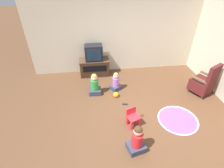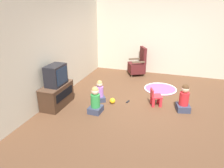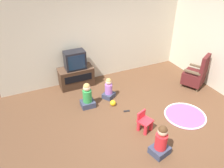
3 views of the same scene
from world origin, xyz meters
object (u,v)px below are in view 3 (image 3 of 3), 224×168
Objects in this scene: yellow_kid_chair at (144,123)px; remote_control at (127,111)px; black_armchair at (196,75)px; child_watching_right at (161,142)px; toy_ball at (113,103)px; child_watching_center at (109,89)px; television at (75,60)px; tv_cabinet at (76,77)px; child_watching_left at (87,97)px.

yellow_kid_chair is 0.76m from remote_control.
black_armchair is 1.47× the size of child_watching_right.
child_watching_right reaches higher than toy_ball.
child_watching_center is at bearing -40.24° from black_armchair.
television is 1.61m from toy_ball.
remote_control is (0.16, -0.75, -0.25)m from child_watching_center.
tv_cabinet is 0.54m from television.
tv_cabinet is 1.89m from remote_control.
black_armchair is 6.81× the size of toy_ball.
tv_cabinet is 1.46m from toy_ball.
black_armchair is 1.50× the size of child_watching_left.
tv_cabinet is 1.46× the size of child_watching_left.
remote_control is at bearing 72.73° from yellow_kid_chair.
child_watching_center is at bearing -64.53° from remote_control.
television is (0.00, -0.03, 0.54)m from tv_cabinet.
child_watching_right is at bearing -84.43° from toy_ball.
yellow_kid_chair reaches higher than remote_control.
child_watching_left is at bearing 159.00° from child_watching_center.
child_watching_center is 0.42m from toy_ball.
yellow_kid_chair is 0.76× the size of child_watching_center.
child_watching_left is (-0.85, 1.34, 0.09)m from yellow_kid_chair.
remote_control is at bearing -65.61° from television.
black_armchair is at bearing 21.64° from child_watching_right.
black_armchair is 2.90m from child_watching_right.
child_watching_left reaches higher than toy_ball.
child_watching_left reaches higher than yellow_kid_chair.
television is at bearing 113.01° from toy_ball.
toy_ball is (0.55, -1.33, -0.23)m from tv_cabinet.
child_watching_right is at bearing -67.01° from child_watching_left.
child_watching_left is at bearing 97.51° from child_watching_right.
child_watching_right is at bearing -76.78° from television.
remote_control is (0.03, 1.43, -0.29)m from child_watching_right.
yellow_kid_chair is at bearing -55.37° from child_watching_left.
child_watching_left reaches higher than remote_control.
tv_cabinet is 1.75× the size of television.
tv_cabinet is at bearing 89.31° from child_watching_center.
child_watching_center reaches higher than tv_cabinet.
yellow_kid_chair is at bearing -76.99° from toy_ball.
child_watching_left is (-3.15, 0.39, -0.09)m from black_armchair.
black_armchair is 2.25× the size of yellow_kid_chair.
child_watching_right reaches higher than yellow_kid_chair.
tv_cabinet is 2.18× the size of yellow_kid_chair.
black_armchair reaches higher than child_watching_right.
child_watching_center reaches higher than remote_control.
yellow_kid_chair is 2.91× the size of remote_control.
child_watching_center is at bearing -57.70° from tv_cabinet.
child_watching_left reaches higher than tv_cabinet.
yellow_kid_chair is 3.02× the size of toy_ball.
child_watching_right is (-0.08, -0.70, 0.10)m from yellow_kid_chair.
child_watching_left is at bearing -92.22° from tv_cabinet.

